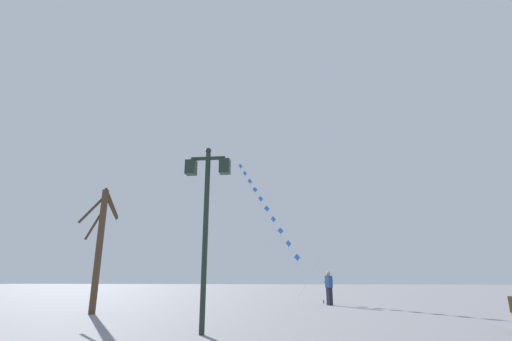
% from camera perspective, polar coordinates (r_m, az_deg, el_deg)
% --- Properties ---
extents(ground_plane, '(160.00, 160.00, 0.00)m').
position_cam_1_polar(ground_plane, '(21.44, 6.40, -19.60)').
color(ground_plane, gray).
extents(twin_lantern_lamp_post, '(1.23, 0.28, 4.85)m').
position_cam_1_polar(twin_lantern_lamp_post, '(10.19, -7.53, -4.53)').
color(twin_lantern_lamp_post, '#1E2D23').
rests_on(twin_lantern_lamp_post, ground_plane).
extents(kite_train, '(6.63, 10.30, 11.52)m').
position_cam_1_polar(kite_train, '(28.60, 1.77, -6.02)').
color(kite_train, brown).
rests_on(kite_train, ground_plane).
extents(kite_flyer, '(0.43, 0.61, 1.71)m').
position_cam_1_polar(kite_flyer, '(20.97, 11.04, -17.02)').
color(kite_flyer, '#1E1E2D').
rests_on(kite_flyer, ground_plane).
extents(bare_tree, '(1.34, 1.32, 5.05)m').
position_cam_1_polar(bare_tree, '(16.88, -22.69, -10.08)').
color(bare_tree, '#4C3826').
rests_on(bare_tree, ground_plane).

